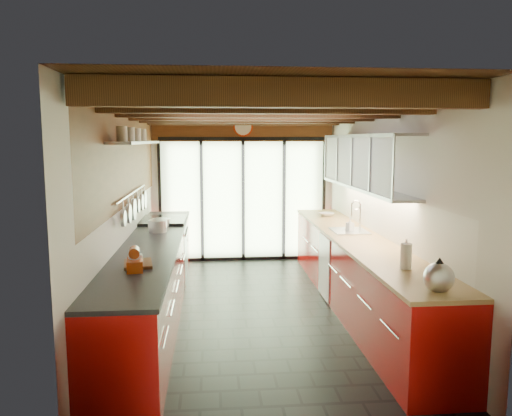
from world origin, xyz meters
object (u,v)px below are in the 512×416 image
paper_towel (406,256)px  soap_bottle (350,225)px  bowl (326,214)px  kettle (439,276)px  stand_mixer (135,261)px

paper_towel → soap_bottle: size_ratio=1.58×
paper_towel → bowl: bearing=90.0°
bowl → kettle: bearing=-90.0°
soap_bottle → bowl: bearing=90.0°
stand_mixer → soap_bottle: bearing=34.5°
paper_towel → soap_bottle: paper_towel is taller
kettle → paper_towel: size_ratio=1.05×
stand_mixer → paper_towel: paper_towel is taller
kettle → paper_towel: (-0.00, 0.69, -0.01)m
kettle → soap_bottle: 2.61m
kettle → bowl: size_ratio=1.33×
kettle → soap_bottle: (-0.00, 2.61, -0.03)m
paper_towel → bowl: 3.29m
paper_towel → soap_bottle: (0.00, 1.92, -0.03)m
stand_mixer → soap_bottle: stand_mixer is taller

